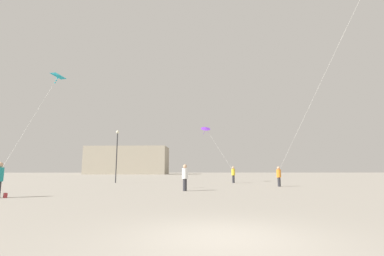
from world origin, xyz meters
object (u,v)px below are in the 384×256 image
Objects in this scene: kite_cyan_delta at (57,78)px; lamppost_east at (117,148)px; building_left_hall at (128,161)px; person_in_white at (185,176)px; person_in_yellow at (233,174)px; kite_violet_diamond at (206,128)px; person_in_orange at (279,175)px; handbag_beside_flyer at (5,195)px.

lamppost_east is (1.39, 12.68, -3.92)m from kite_cyan_delta.
building_left_hall is at bearing 99.62° from lamppost_east.
lamppost_east is (-7.55, 12.29, 2.89)m from person_in_white.
person_in_white is 78.76m from building_left_hall.
kite_cyan_delta reaches higher than person_in_yellow.
building_left_hall is at bearing 108.34° from kite_violet_diamond.
person_in_yellow reaches higher than person_in_orange.
person_in_white is 0.26× the size of kite_cyan_delta.
person_in_white is at bearing 120.89° from person_in_orange.
person_in_orange is at bearing 16.36° from kite_cyan_delta.
person_in_orange is at bearing -25.77° from lamppost_east.
lamppost_east is at bearing 83.74° from kite_cyan_delta.
building_left_hall reaches higher than person_in_orange.
kite_cyan_delta is at bearing -82.96° from building_left_hall.
lamppost_east is (10.88, -64.20, -0.80)m from building_left_hall.
kite_violet_diamond is at bearing 54.83° from handbag_beside_flyer.
person_in_yellow reaches higher than person_in_white.
person_in_yellow is 5.70× the size of handbag_beside_flyer.
person_in_white is at bearing -76.45° from building_left_hall.
person_in_yellow is at bearing -3.10° from lamppost_east.
handbag_beside_flyer is at bearing -125.17° from kite_violet_diamond.
person_in_yellow is at bearing -69.68° from building_left_hall.
kite_cyan_delta is 13.34m from lamppost_east.
kite_violet_diamond is 16.87× the size of handbag_beside_flyer.
person_in_orange is at bearing 26.67° from handbag_beside_flyer.
person_in_yellow is at bearing 22.42° from person_in_orange.
kite_violet_diamond is 0.78× the size of kite_cyan_delta.
handbag_beside_flyer is (-0.41, -3.80, -7.67)m from kite_cyan_delta.
kite_cyan_delta reaches higher than person_in_orange.
person_in_yellow is 0.07× the size of building_left_hall.
kite_violet_diamond is at bearing 35.75° from person_in_orange.
kite_violet_diamond is 10.52m from lamppost_east.
handbag_beside_flyer is (-12.02, -17.05, -6.20)m from kite_violet_diamond.
person_in_orange is at bearing -55.73° from kite_violet_diamond.
lamppost_east reaches higher than person_in_white.
person_in_yellow is at bearing -0.68° from person_in_white.
kite_violet_diamond is 67.05m from building_left_hall.
kite_violet_diamond reaches higher than handbag_beside_flyer.
kite_violet_diamond is 17.68m from kite_cyan_delta.
person_in_white is 11.25m from kite_cyan_delta.
building_left_hall is at bearing 97.04° from kite_cyan_delta.
kite_cyan_delta is at bearing -79.11° from person_in_yellow.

